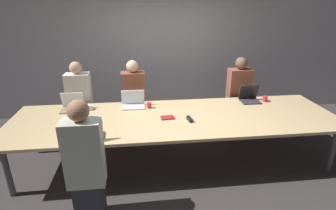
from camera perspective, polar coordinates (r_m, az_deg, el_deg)
The scene contains 16 objects.
ground_plane at distance 4.17m, azimuth 1.56°, elevation -12.06°, with size 24.00×24.00×0.00m, color #383333.
curtain_wall at distance 5.54m, azimuth -1.31°, elevation 12.11°, with size 12.00×0.06×2.80m.
conference_table at distance 3.83m, azimuth 1.67°, elevation -3.19°, with size 4.72×1.39×0.75m.
laptop_near_left at distance 3.31m, azimuth -16.94°, elevation -6.10°, with size 0.36×0.24×0.25m.
person_near_left at distance 3.00m, azimuth -17.56°, elevation -12.12°, with size 0.40×0.24×1.43m.
laptop_far_right at distance 4.59m, azimuth 17.28°, elevation 1.75°, with size 0.32×0.27×0.27m.
person_far_right at distance 4.98m, azimuth 14.97°, elevation 1.78°, with size 0.40×0.24×1.42m.
cup_far_right at distance 4.66m, azimuth 20.35°, elevation 1.28°, with size 0.08×0.08×0.10m.
laptop_far_midleft at distance 4.19m, azimuth -7.60°, elevation 0.66°, with size 0.37×0.25×0.26m.
person_far_midleft at distance 4.64m, azimuth -7.41°, elevation 0.82°, with size 0.40×0.24×1.41m.
cup_far_midleft at distance 4.11m, azimuth -4.15°, elevation -0.06°, with size 0.07×0.07×0.09m.
laptop_far_left at distance 4.30m, azimuth -20.03°, elevation 0.05°, with size 0.35×0.27×0.27m.
person_far_left at distance 4.76m, azimuth -18.56°, elevation 0.37°, with size 0.40×0.24×1.41m.
cup_far_left at distance 4.22m, azimuth -16.80°, elevation -0.49°, with size 0.09×0.09×0.08m.
stapler at distance 3.69m, azimuth 4.72°, elevation -3.08°, with size 0.07×0.16×0.05m.
notebook at distance 3.76m, azimuth -0.10°, elevation -2.76°, with size 0.20×0.14×0.02m.
Camera 1 is at (-0.52, -3.44, 2.31)m, focal length 28.00 mm.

